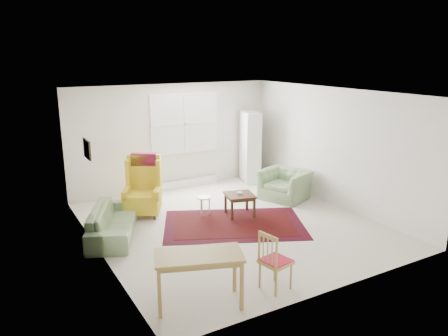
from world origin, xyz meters
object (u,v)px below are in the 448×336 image
sofa (113,216)px  wingback_chair (142,186)px  armchair (285,182)px  cabinet (250,147)px  desk (199,279)px  stool (204,206)px  desk_chair (276,260)px  coffee_table (240,205)px

sofa → wingback_chair: (0.81, 0.71, 0.24)m
armchair → cabinet: 1.63m
armchair → wingback_chair: 3.18m
armchair → desk: size_ratio=0.89×
stool → desk_chair: size_ratio=0.46×
sofa → coffee_table: (2.49, -0.26, -0.14)m
desk → desk_chair: size_ratio=1.31×
sofa → armchair: bearing=-64.2°
armchair → desk: bearing=-73.5°
coffee_table → wingback_chair: bearing=150.1°
sofa → coffee_table: sofa is taller
stool → cabinet: size_ratio=0.22×
desk_chair → desk: bearing=70.2°
sofa → armchair: size_ratio=1.82×
sofa → armchair: (3.93, 0.13, 0.02)m
armchair → cabinet: size_ratio=0.56×
armchair → coffee_table: (-1.44, -0.40, -0.16)m
coffee_table → stool: 0.72m
wingback_chair → desk_chair: size_ratio=1.42×
stool → desk: bearing=-118.3°
armchair → cabinet: bearing=155.1°
armchair → coffee_table: bearing=-96.9°
desk → desk_chair: desk_chair is taller
coffee_table → desk: 3.30m
cabinet → coffee_table: bearing=-112.5°
armchair → sofa: bearing=-110.4°
wingback_chair → cabinet: (3.19, 0.97, 0.28)m
armchair → wingback_chair: bearing=-122.7°
armchair → desk_chair: bearing=-61.6°
coffee_table → desk: (-2.16, -2.49, 0.13)m
stool → desk_chair: 3.06m
wingback_chair → stool: 1.29m
coffee_table → cabinet: size_ratio=0.31×
cabinet → desk_chair: 5.30m
armchair → coffee_table: size_ratio=1.81×
stool → armchair: bearing=1.1°
desk → desk_chair: 1.11m
wingback_chair → desk: size_ratio=1.09×
sofa → stool: (1.87, 0.09, -0.17)m
sofa → armchair: armchair is taller
coffee_table → desk_chair: bearing=-111.8°
armchair → desk_chair: (-2.50, -3.06, 0.04)m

